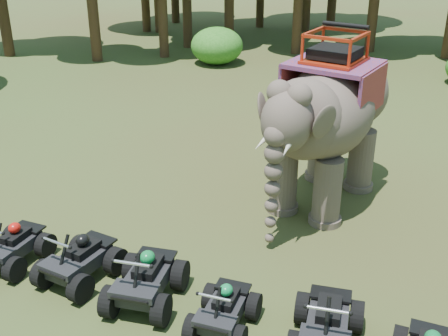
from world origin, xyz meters
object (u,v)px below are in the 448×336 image
at_px(atv_0, 12,241).
at_px(atv_3, 224,305).
at_px(atv_2, 145,273).
at_px(atv_1, 79,254).
at_px(elephant, 328,119).
at_px(atv_4, 328,317).

distance_m(atv_0, atv_3, 5.37).
bearing_deg(atv_2, atv_3, -14.22).
xyz_separation_m(atv_0, atv_1, (1.81, 0.06, 0.05)).
distance_m(atv_1, atv_2, 1.73).
height_order(atv_0, atv_3, atv_0).
relative_size(atv_1, atv_3, 1.13).
bearing_deg(atv_1, atv_2, 3.23).
distance_m(elephant, atv_1, 7.31).
xyz_separation_m(atv_2, atv_4, (3.79, 0.12, -0.02)).
bearing_deg(atv_4, atv_1, 172.19).
distance_m(atv_1, atv_3, 3.57).
distance_m(elephant, atv_0, 8.50).
relative_size(elephant, atv_3, 3.64).
bearing_deg(atv_2, elephant, 60.26).
height_order(atv_0, atv_1, atv_1).
bearing_deg(atv_0, atv_3, -2.43).
bearing_deg(elephant, atv_1, -114.02).
xyz_separation_m(atv_1, atv_3, (3.55, -0.29, -0.08)).
height_order(elephant, atv_0, elephant).
bearing_deg(atv_0, atv_4, 0.61).
bearing_deg(atv_1, atv_0, -171.32).
relative_size(atv_2, atv_3, 1.19).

